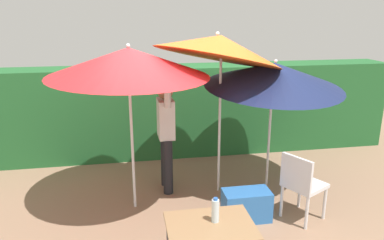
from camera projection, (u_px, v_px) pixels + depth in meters
name	position (u px, v px, depth m)	size (l,w,h in m)	color
ground_plane	(196.00, 200.00, 5.25)	(24.00, 24.00, 0.00)	#937056
hedge_row	(177.00, 110.00, 6.83)	(8.00, 0.70, 1.63)	#23602D
umbrella_rainbow	(274.00, 75.00, 5.21)	(1.97, 1.99, 1.98)	silver
umbrella_orange	(129.00, 62.00, 4.54)	(2.02, 2.02, 2.20)	silver
umbrella_yellow	(219.00, 47.00, 4.98)	(1.83, 1.79, 2.55)	silver
person_vendor	(166.00, 130.00, 5.34)	(0.23, 0.55, 1.88)	black
chair_plastic	(301.00, 183.00, 4.64)	(0.60, 0.60, 0.89)	silver
cooler_box	(246.00, 205.00, 4.73)	(0.60, 0.32, 0.39)	#2D6BB7
crate_cardboard	(252.00, 204.00, 4.78)	(0.38, 0.33, 0.36)	#9E7A4C
folding_table	(210.00, 233.00, 3.40)	(0.80, 0.60, 0.71)	#4C4C51
bottle_water	(215.00, 210.00, 3.39)	(0.07, 0.07, 0.24)	silver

